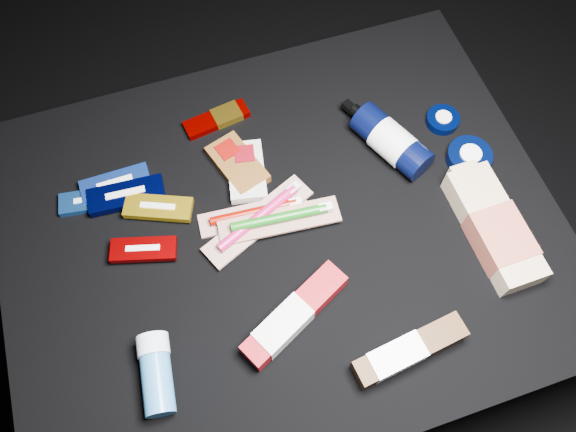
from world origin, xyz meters
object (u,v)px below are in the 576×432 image
object	(u,v)px
bodywash_bottle	(494,229)
deodorant_stick	(156,373)
lotion_bottle	(391,141)
toothpaste_carton_red	(291,319)

from	to	relation	value
bodywash_bottle	deodorant_stick	xyz separation A→B (m)	(-0.61, -0.05, 0.00)
lotion_bottle	deodorant_stick	xyz separation A→B (m)	(-0.51, -0.27, -0.01)
lotion_bottle	toothpaste_carton_red	distance (m)	0.38
toothpaste_carton_red	lotion_bottle	bearing A→B (deg)	15.55
bodywash_bottle	toothpaste_carton_red	size ratio (longest dim) A/B	1.18
bodywash_bottle	deodorant_stick	world-z (taller)	deodorant_stick
lotion_bottle	bodywash_bottle	world-z (taller)	lotion_bottle
toothpaste_carton_red	deodorant_stick	bearing A→B (deg)	157.51
bodywash_bottle	lotion_bottle	bearing A→B (deg)	114.18
bodywash_bottle	toothpaste_carton_red	xyz separation A→B (m)	(-0.38, -0.04, -0.00)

